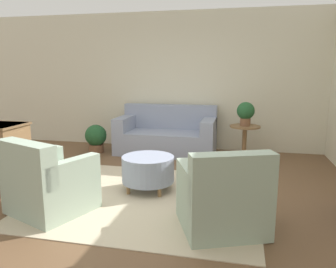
# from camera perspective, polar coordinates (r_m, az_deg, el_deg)

# --- Properties ---
(ground_plane) EXTENTS (16.00, 16.00, 0.00)m
(ground_plane) POSITION_cam_1_polar(r_m,az_deg,el_deg) (4.32, -3.61, -11.11)
(ground_plane) COLOR brown
(wall_back) EXTENTS (9.78, 0.12, 2.80)m
(wall_back) POSITION_cam_1_polar(r_m,az_deg,el_deg) (6.89, 3.22, 9.15)
(wall_back) COLOR beige
(wall_back) RESTS_ON ground_plane
(rug) EXTENTS (2.79, 2.47, 0.01)m
(rug) POSITION_cam_1_polar(r_m,az_deg,el_deg) (4.32, -3.61, -11.05)
(rug) COLOR beige
(rug) RESTS_ON ground_plane
(couch) EXTENTS (1.92, 0.95, 0.93)m
(couch) POSITION_cam_1_polar(r_m,az_deg,el_deg) (6.54, -0.22, -0.33)
(couch) COLOR #8E99B2
(couch) RESTS_ON ground_plane
(armchair_left) EXTENTS (1.04, 1.03, 0.87)m
(armchair_left) POSITION_cam_1_polar(r_m,az_deg,el_deg) (4.05, -20.22, -8.22)
(armchair_left) COLOR #9EB29E
(armchair_left) RESTS_ON rug
(armchair_right) EXTENTS (1.04, 1.03, 0.87)m
(armchair_right) POSITION_cam_1_polar(r_m,az_deg,el_deg) (3.44, 9.59, -11.12)
(armchair_right) COLOR #9EB29E
(armchair_right) RESTS_ON rug
(ottoman_table) EXTENTS (0.71, 0.71, 0.47)m
(ottoman_table) POSITION_cam_1_polar(r_m,az_deg,el_deg) (4.50, -3.50, -6.11)
(ottoman_table) COLOR #8E99B2
(ottoman_table) RESTS_ON rug
(side_table) EXTENTS (0.55, 0.55, 0.64)m
(side_table) POSITION_cam_1_polar(r_m,az_deg,el_deg) (6.12, 13.19, -0.44)
(side_table) COLOR olive
(side_table) RESTS_ON ground_plane
(potted_plant_on_side_table) EXTENTS (0.32, 0.32, 0.43)m
(potted_plant_on_side_table) POSITION_cam_1_polar(r_m,az_deg,el_deg) (6.05, 13.37, 3.71)
(potted_plant_on_side_table) COLOR brown
(potted_plant_on_side_table) RESTS_ON side_table
(potted_plant_floor) EXTENTS (0.43, 0.43, 0.56)m
(potted_plant_floor) POSITION_cam_1_polar(r_m,az_deg,el_deg) (6.72, -12.45, -0.57)
(potted_plant_floor) COLOR brown
(potted_plant_floor) RESTS_ON ground_plane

